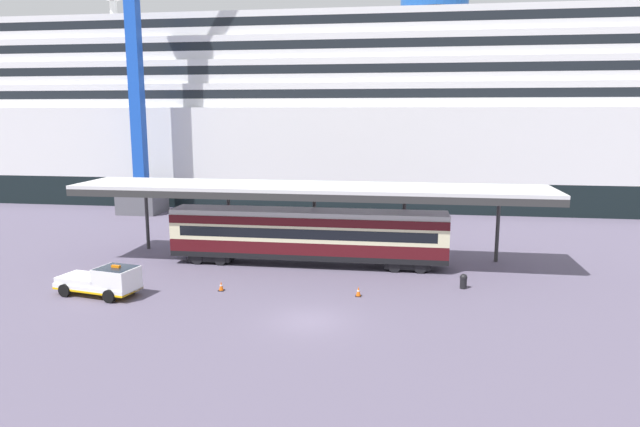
% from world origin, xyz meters
% --- Properties ---
extents(ground_plane, '(400.00, 400.00, 0.00)m').
position_xyz_m(ground_plane, '(0.00, 0.00, 0.00)').
color(ground_plane, '#5B5369').
extents(cruise_ship, '(172.49, 29.99, 33.13)m').
position_xyz_m(cruise_ship, '(12.11, 49.34, 10.64)').
color(cruise_ship, black).
rests_on(cruise_ship, ground).
extents(platform_canopy, '(34.86, 5.87, 5.88)m').
position_xyz_m(platform_canopy, '(-2.01, 11.78, 5.62)').
color(platform_canopy, silver).
rests_on(platform_canopy, ground).
extents(train_carriage, '(20.23, 2.81, 4.11)m').
position_xyz_m(train_carriage, '(-2.01, 11.35, 2.30)').
color(train_carriage, black).
rests_on(train_carriage, ground).
extents(service_truck, '(5.49, 3.00, 2.02)m').
position_xyz_m(service_truck, '(-13.16, 2.39, 0.99)').
color(service_truck, white).
rests_on(service_truck, ground).
extents(traffic_cone_near, '(0.36, 0.36, 0.61)m').
position_xyz_m(traffic_cone_near, '(2.28, 4.57, 0.30)').
color(traffic_cone_near, black).
rests_on(traffic_cone_near, ground).
extents(traffic_cone_mid, '(0.36, 0.36, 0.61)m').
position_xyz_m(traffic_cone_mid, '(-6.40, 4.40, 0.30)').
color(traffic_cone_mid, black).
rests_on(traffic_cone_mid, ground).
extents(dockside_crane, '(14.69, 4.40, 50.36)m').
position_xyz_m(dockside_crane, '(-23.62, 30.61, 15.52)').
color(dockside_crane, '#595960').
rests_on(dockside_crane, ground).
extents(quay_bollard, '(0.48, 0.48, 0.96)m').
position_xyz_m(quay_bollard, '(8.82, 7.16, 0.52)').
color(quay_bollard, black).
rests_on(quay_bollard, ground).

